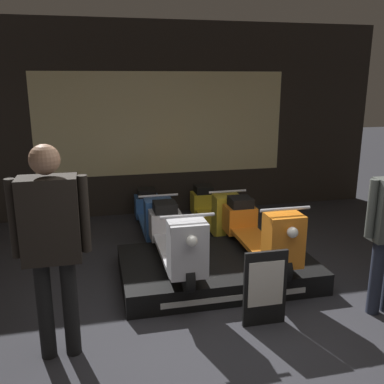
# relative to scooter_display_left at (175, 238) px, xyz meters

# --- Properties ---
(ground_plane) EXTENTS (30.00, 30.00, 0.00)m
(ground_plane) POSITION_rel_scooter_display_left_xyz_m (0.32, -1.32, -0.56)
(ground_plane) COLOR #2D2D33
(shop_wall_back) EXTENTS (7.62, 0.09, 3.20)m
(shop_wall_back) POSITION_rel_scooter_display_left_xyz_m (0.32, 2.76, 1.04)
(shop_wall_back) COLOR #28231E
(shop_wall_back) RESTS_ON ground_plane
(display_platform) EXTENTS (2.23, 1.39, 0.25)m
(display_platform) POSITION_rel_scooter_display_left_xyz_m (0.50, 0.02, -0.43)
(display_platform) COLOR black
(display_platform) RESTS_ON ground_plane
(scooter_display_left) EXTENTS (0.53, 1.76, 0.80)m
(scooter_display_left) POSITION_rel_scooter_display_left_xyz_m (0.00, 0.00, 0.00)
(scooter_display_left) COLOR black
(scooter_display_left) RESTS_ON display_platform
(scooter_display_right) EXTENTS (0.53, 1.76, 0.80)m
(scooter_display_right) POSITION_rel_scooter_display_left_xyz_m (1.00, 0.00, 0.00)
(scooter_display_right) COLOR black
(scooter_display_right) RESTS_ON display_platform
(scooter_backrow_0) EXTENTS (0.53, 1.76, 0.80)m
(scooter_backrow_0) POSITION_rel_scooter_display_left_xyz_m (-0.03, 1.67, -0.25)
(scooter_backrow_0) COLOR black
(scooter_backrow_0) RESTS_ON ground_plane
(scooter_backrow_1) EXTENTS (0.53, 1.76, 0.80)m
(scooter_backrow_1) POSITION_rel_scooter_display_left_xyz_m (0.93, 1.67, -0.25)
(scooter_backrow_1) COLOR black
(scooter_backrow_1) RESTS_ON ground_plane
(person_left_browsing) EXTENTS (0.61, 0.25, 1.82)m
(person_left_browsing) POSITION_rel_scooter_display_left_xyz_m (-1.20, -1.07, 0.53)
(person_left_browsing) COLOR black
(person_left_browsing) RESTS_ON ground_plane
(price_sign_board) EXTENTS (0.42, 0.04, 0.75)m
(price_sign_board) POSITION_rel_scooter_display_left_xyz_m (0.67, -1.02, -0.18)
(price_sign_board) COLOR black
(price_sign_board) RESTS_ON ground_plane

